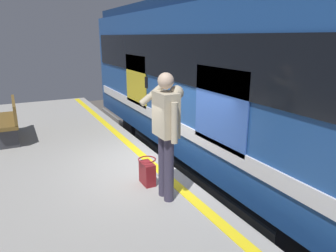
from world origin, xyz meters
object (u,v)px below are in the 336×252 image
Objects in this scene: train_carriage at (227,75)px; passenger at (166,127)px; handbag at (147,172)px; bench at (9,119)px.

train_carriage is 5.74× the size of passenger.
handbag is (0.52, 0.08, -0.88)m from passenger.
train_carriage reaches higher than passenger.
passenger is at bearing -171.55° from handbag.
train_carriage is at bearing -51.13° from passenger.
train_carriage is at bearing -59.63° from handbag.
bench is at bearing 28.67° from handbag.
train_carriage reaches higher than handbag.
passenger is at bearing -153.70° from bench.
train_carriage is 5.00m from bench.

